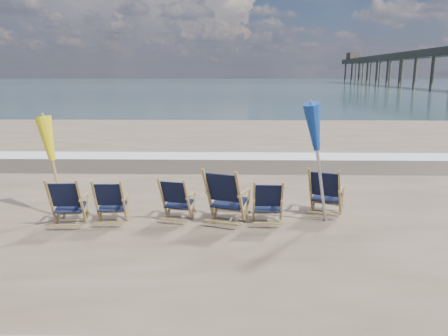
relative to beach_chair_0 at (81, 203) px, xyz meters
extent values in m
plane|color=#324A53|center=(2.53, 126.85, -0.47)|extent=(400.00, 400.00, 0.00)
cube|color=silver|center=(2.53, 7.15, -0.47)|extent=(200.00, 1.40, 0.01)
cube|color=#42362A|center=(2.53, 5.65, -0.47)|extent=(200.00, 2.60, 0.00)
cylinder|color=olive|center=(-0.70, 0.65, 0.50)|extent=(0.06, 0.06, 1.96)
cone|color=yellow|center=(-0.70, 0.65, 1.01)|extent=(0.30, 0.30, 0.85)
cylinder|color=#A5A5AD|center=(4.27, 0.30, 0.68)|extent=(0.06, 0.06, 2.30)
cone|color=#163F97|center=(4.27, 0.30, 1.35)|extent=(0.30, 0.30, 0.85)
camera|label=1|loc=(2.73, -7.41, 2.26)|focal=35.00mm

